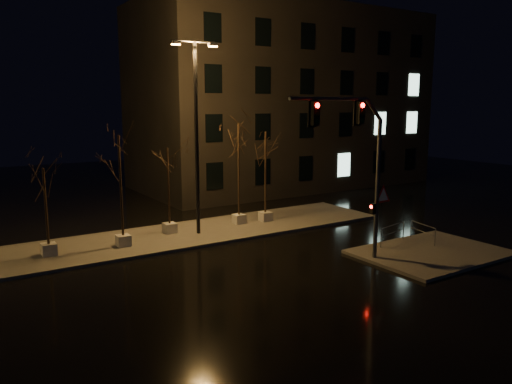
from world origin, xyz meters
TOP-DOWN VIEW (x-y plane):
  - ground at (0.00, 0.00)m, footprint 90.00×90.00m
  - median at (0.00, 6.00)m, footprint 22.00×5.00m
  - sidewalk_corner at (7.50, -3.50)m, footprint 7.00×5.00m
  - building at (14.00, 18.00)m, footprint 25.00×12.00m
  - tree_0 at (-8.10, 5.78)m, footprint 1.80×1.80m
  - tree_1 at (-4.67, 5.42)m, footprint 1.80×1.80m
  - tree_2 at (-1.71, 6.55)m, footprint 1.80×1.80m
  - tree_3 at (2.61, 6.38)m, footprint 1.80×1.80m
  - tree_4 at (4.27, 6.07)m, footprint 1.80×1.80m
  - traffic_signal_mast at (3.32, -2.72)m, footprint 5.95×0.31m
  - streetlight_main at (-0.41, 5.64)m, footprint 2.55×0.51m
  - guard_rail_a at (7.00, -1.50)m, footprint 2.19×0.51m
  - guard_rail_b at (8.55, -2.10)m, footprint 0.44×1.89m

SIDE VIEW (x-z plane):
  - ground at x=0.00m, z-range 0.00..0.00m
  - median at x=0.00m, z-range 0.00..0.15m
  - sidewalk_corner at x=7.50m, z-range 0.00..0.15m
  - guard_rail_b at x=8.55m, z-range 0.28..1.20m
  - guard_rail_a at x=7.00m, z-range 0.30..1.26m
  - tree_0 at x=-8.10m, z-range 1.25..5.47m
  - tree_2 at x=-1.71m, z-range 1.39..6.18m
  - tree_4 at x=4.27m, z-range 1.58..7.10m
  - tree_1 at x=-4.67m, z-range 1.61..7.27m
  - tree_3 at x=2.61m, z-range 1.73..7.85m
  - traffic_signal_mast at x=3.32m, z-range 1.29..8.55m
  - streetlight_main at x=-0.41m, z-range 0.93..11.13m
  - building at x=14.00m, z-range 0.00..15.00m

